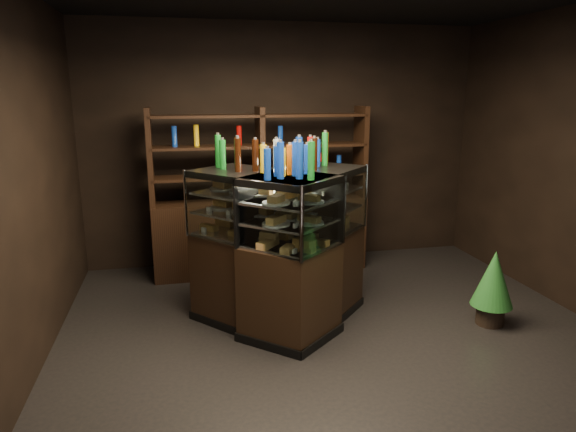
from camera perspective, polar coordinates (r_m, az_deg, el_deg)
The scene contains 7 objects.
ground at distance 4.69m, azimuth 6.10°, elevation -14.06°, with size 5.00×5.00×0.00m, color black.
room_shell at distance 4.16m, azimuth 6.79°, elevation 10.34°, with size 5.02×5.02×3.01m.
display_case at distance 4.86m, azimuth -0.40°, elevation -6.55°, with size 1.80×1.47×1.48m.
food_display at distance 4.67m, azimuth -0.41°, elevation 0.96°, with size 1.37×1.03×0.45m.
bottles_top at distance 4.60m, azimuth -0.43°, elevation 6.64°, with size 1.19×0.89×0.30m.
potted_conifer at distance 5.23m, azimuth 21.89°, elevation -6.34°, with size 0.39×0.39×0.83m.
back_shelving at distance 6.25m, azimuth -3.01°, elevation -0.87°, with size 2.58×0.46×2.00m.
Camera 1 is at (-1.35, -3.92, 2.18)m, focal length 32.00 mm.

